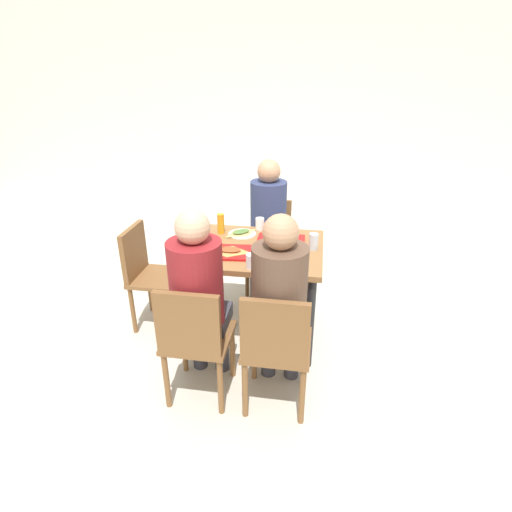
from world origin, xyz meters
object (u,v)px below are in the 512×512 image
plastic_cup_b (251,261)px  foil_bundle (200,238)px  tray_red_far (281,241)px  paper_plate_center (242,234)px  chair_near_left (194,337)px  pizza_slice_b (277,239)px  pizza_slice_c (241,232)px  paper_plate_near_edge (272,261)px  chair_near_right (276,345)px  condiment_bottle (221,224)px  person_far_side (268,219)px  person_in_red (199,289)px  person_in_brown_jacket (280,296)px  tray_red_near (229,252)px  main_table (256,260)px  pizza_slice_a (230,250)px  soda_can (313,242)px  chair_left_end (148,270)px  plastic_cup_a (260,224)px  chair_far_side (269,238)px

plastic_cup_b → foil_bundle: 0.55m
tray_red_far → paper_plate_center: 0.33m
chair_near_left → pizza_slice_b: 1.04m
pizza_slice_c → plastic_cup_b: 0.61m
paper_plate_near_edge → pizza_slice_b: size_ratio=0.97×
chair_near_right → condiment_bottle: condiment_bottle is taller
person_far_side → foil_bundle: person_far_side is taller
person_in_red → person_in_brown_jacket: bearing=0.0°
paper_plate_center → condiment_bottle: (-0.17, 0.00, 0.08)m
person_in_brown_jacket → tray_red_near: bearing=129.1°
person_in_brown_jacket → tray_red_far: person_in_brown_jacket is taller
person_far_side → chair_near_right: bearing=-80.4°
person_in_brown_jacket → main_table: bearing=110.5°
pizza_slice_a → soda_can: soda_can is taller
person_far_side → plastic_cup_b: person_far_side is taller
chair_left_end → main_table: bearing=0.0°
person_in_brown_jacket → tray_red_far: (-0.07, 0.78, 0.02)m
paper_plate_near_edge → tray_red_far: bearing=86.0°
pizza_slice_c → plastic_cup_b: size_ratio=2.39×
paper_plate_near_edge → chair_near_right: bearing=-80.2°
person_in_red → foil_bundle: bearing=105.1°
tray_red_far → plastic_cup_a: (-0.20, 0.23, 0.04)m
person_far_side → main_table: bearing=-90.0°
tray_red_far → foil_bundle: size_ratio=3.60×
person_in_brown_jacket → soda_can: person_in_brown_jacket is taller
chair_near_right → tray_red_near: 0.82m
tray_red_near → condiment_bottle: 0.41m
main_table → plastic_cup_a: bearing=94.0°
chair_far_side → pizza_slice_a: (-0.16, -0.94, 0.28)m
chair_left_end → paper_plate_near_edge: (1.02, -0.23, 0.26)m
plastic_cup_a → foil_bundle: 0.54m
tray_red_near → tray_red_far: 0.44m
main_table → paper_plate_near_edge: bearing=-57.1°
chair_left_end → person_far_side: size_ratio=0.67×
person_in_brown_jacket → plastic_cup_b: person_in_brown_jacket is taller
pizza_slice_a → plastic_cup_a: (0.14, 0.50, 0.03)m
main_table → soda_can: size_ratio=8.03×
chair_far_side → paper_plate_near_edge: bearing=-81.8°
plastic_cup_a → foil_bundle: same height
chair_far_side → tray_red_far: (0.17, -0.67, 0.27)m
pizza_slice_a → person_far_side: bearing=78.4°
condiment_bottle → foil_bundle: 0.27m
person_in_red → pizza_slice_c: size_ratio=5.21×
chair_near_left → foil_bundle: bearing=102.5°
paper_plate_near_edge → soda_can: soda_can is taller
chair_far_side → tray_red_far: bearing=-75.7°
chair_near_right → plastic_cup_b: plastic_cup_b is taller
main_table → pizza_slice_c: (-0.16, 0.23, 0.13)m
chair_far_side → chair_left_end: bearing=-137.7°
person_far_side → tray_red_far: person_far_side is taller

